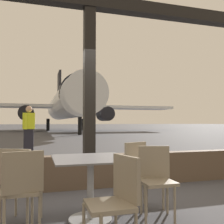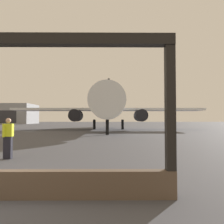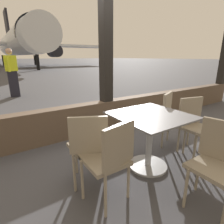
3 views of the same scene
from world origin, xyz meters
name	(u,v)px [view 1 (image 1 of 3)]	position (x,y,z in m)	size (l,w,h in m)	color
ground_plane	(43,129)	(0.00, 40.00, 0.00)	(220.00, 220.00, 0.00)	#424247
window_frame	(89,117)	(0.00, 0.00, 1.28)	(9.15, 0.24, 3.53)	brown
dining_table	(90,181)	(-0.28, -1.52, 0.47)	(0.89, 0.89, 0.75)	slate
cafe_chair_window_left	(156,175)	(0.54, -1.62, 0.52)	(0.46, 0.46, 0.87)	gray
cafe_chair_window_right	(18,178)	(-1.11, -1.41, 0.53)	(0.51, 0.51, 0.88)	gray
cafe_chair_aisle_left	(21,185)	(-1.05, -1.78, 0.53)	(0.46, 0.46, 0.89)	gray
cafe_chair_aisle_right	(117,195)	(-0.20, -2.35, 0.52)	(0.46, 0.46, 0.87)	gray
cafe_chair_side_extra	(141,168)	(0.48, -1.27, 0.54)	(0.51, 0.51, 0.90)	gray
airplane	(67,104)	(2.84, 30.29, 3.60)	(30.62, 30.31, 10.56)	silver
ground_crew_worker	(29,130)	(-1.20, 4.60, 0.90)	(0.40, 0.53, 1.74)	black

